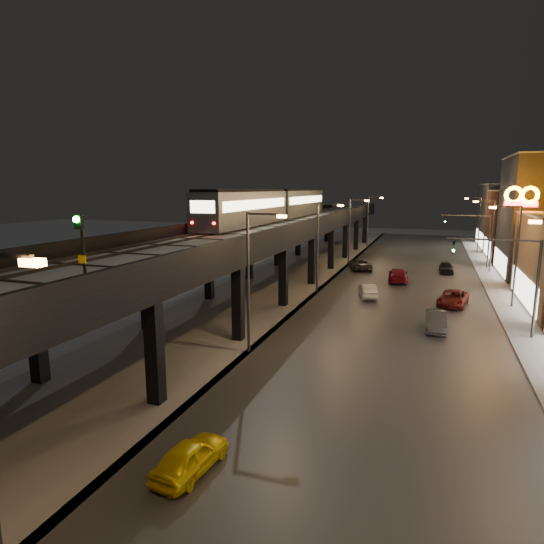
% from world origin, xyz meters
% --- Properties ---
extents(ground, '(220.00, 220.00, 0.00)m').
position_xyz_m(ground, '(0.00, 0.00, 0.00)').
color(ground, silver).
extents(road_surface, '(17.00, 120.00, 0.06)m').
position_xyz_m(road_surface, '(7.50, 35.00, 0.03)').
color(road_surface, '#46474D').
rests_on(road_surface, ground).
extents(sidewalk_right, '(4.00, 120.00, 0.14)m').
position_xyz_m(sidewalk_right, '(17.50, 35.00, 0.07)').
color(sidewalk_right, '#9FA1A8').
rests_on(sidewalk_right, ground).
extents(under_viaduct_pavement, '(11.00, 120.00, 0.06)m').
position_xyz_m(under_viaduct_pavement, '(-6.00, 35.00, 0.03)').
color(under_viaduct_pavement, '#9FA1A8').
rests_on(under_viaduct_pavement, ground).
extents(elevated_viaduct, '(9.00, 100.00, 6.30)m').
position_xyz_m(elevated_viaduct, '(-6.00, 31.84, 5.62)').
color(elevated_viaduct, black).
rests_on(elevated_viaduct, ground).
extents(viaduct_trackbed, '(8.40, 100.00, 0.32)m').
position_xyz_m(viaduct_trackbed, '(-6.01, 31.97, 6.39)').
color(viaduct_trackbed, '#B2B7C1').
rests_on(viaduct_trackbed, elevated_viaduct).
extents(viaduct_parapet_streetside, '(0.30, 100.00, 1.10)m').
position_xyz_m(viaduct_parapet_streetside, '(-1.65, 32.00, 6.85)').
color(viaduct_parapet_streetside, black).
rests_on(viaduct_parapet_streetside, elevated_viaduct).
extents(viaduct_parapet_far, '(0.30, 100.00, 1.10)m').
position_xyz_m(viaduct_parapet_far, '(-10.35, 32.00, 6.85)').
color(viaduct_parapet_far, black).
rests_on(viaduct_parapet_far, elevated_viaduct).
extents(building_e, '(12.20, 12.20, 10.16)m').
position_xyz_m(building_e, '(23.99, 62.00, 5.08)').
color(building_e, '#59271C').
rests_on(building_e, ground).
extents(building_f, '(12.20, 16.20, 11.16)m').
position_xyz_m(building_f, '(23.99, 76.00, 5.58)').
color(building_f, '#3D3D41').
rests_on(building_f, ground).
extents(streetlight_left_1, '(2.57, 0.28, 9.00)m').
position_xyz_m(streetlight_left_1, '(-0.43, 13.00, 5.24)').
color(streetlight_left_1, '#38383A').
rests_on(streetlight_left_1, ground).
extents(streetlight_left_2, '(2.57, 0.28, 9.00)m').
position_xyz_m(streetlight_left_2, '(-0.43, 31.00, 5.24)').
color(streetlight_left_2, '#38383A').
rests_on(streetlight_left_2, ground).
extents(streetlight_right_2, '(2.56, 0.28, 9.00)m').
position_xyz_m(streetlight_right_2, '(16.73, 31.00, 5.24)').
color(streetlight_right_2, '#38383A').
rests_on(streetlight_right_2, ground).
extents(streetlight_left_3, '(2.57, 0.28, 9.00)m').
position_xyz_m(streetlight_left_3, '(-0.43, 49.00, 5.24)').
color(streetlight_left_3, '#38383A').
rests_on(streetlight_left_3, ground).
extents(streetlight_right_3, '(2.56, 0.28, 9.00)m').
position_xyz_m(streetlight_right_3, '(16.73, 49.00, 5.24)').
color(streetlight_right_3, '#38383A').
rests_on(streetlight_right_3, ground).
extents(streetlight_left_4, '(2.57, 0.28, 9.00)m').
position_xyz_m(streetlight_left_4, '(-0.43, 67.00, 5.24)').
color(streetlight_left_4, '#38383A').
rests_on(streetlight_left_4, ground).
extents(streetlight_right_4, '(2.56, 0.28, 9.00)m').
position_xyz_m(streetlight_right_4, '(16.73, 67.00, 5.24)').
color(streetlight_right_4, '#38383A').
rests_on(streetlight_right_4, ground).
extents(traffic_light_rig_a, '(6.10, 0.34, 7.00)m').
position_xyz_m(traffic_light_rig_a, '(15.84, 22.00, 4.50)').
color(traffic_light_rig_a, '#38383A').
rests_on(traffic_light_rig_a, ground).
extents(traffic_light_rig_b, '(6.10, 0.34, 7.00)m').
position_xyz_m(traffic_light_rig_b, '(15.84, 52.00, 4.50)').
color(traffic_light_rig_b, '#38383A').
rests_on(traffic_light_rig_b, ground).
extents(subway_train, '(3.11, 37.70, 3.72)m').
position_xyz_m(subway_train, '(-8.50, 40.59, 8.47)').
color(subway_train, gray).
rests_on(subway_train, viaduct_trackbed).
extents(rail_signal, '(0.33, 0.42, 2.88)m').
position_xyz_m(rail_signal, '(-2.10, 0.48, 8.66)').
color(rail_signal, black).
rests_on(rail_signal, viaduct_trackbed).
extents(car_taxi, '(1.82, 3.72, 1.22)m').
position_xyz_m(car_taxi, '(2.07, 0.63, 0.61)').
color(car_taxi, yellow).
rests_on(car_taxi, ground).
extents(car_near_white, '(2.43, 4.20, 1.31)m').
position_xyz_m(car_near_white, '(4.44, 30.57, 0.65)').
color(car_near_white, white).
rests_on(car_near_white, ground).
extents(car_mid_silver, '(3.77, 5.75, 1.47)m').
position_xyz_m(car_mid_silver, '(1.46, 45.78, 0.73)').
color(car_mid_silver, '#4D4E4F').
rests_on(car_mid_silver, ground).
extents(car_mid_dark, '(2.49, 5.28, 1.49)m').
position_xyz_m(car_mid_dark, '(6.64, 39.20, 0.74)').
color(car_mid_dark, maroon).
rests_on(car_mid_dark, ground).
extents(car_onc_silver, '(1.57, 4.21, 1.37)m').
position_xyz_m(car_onc_silver, '(10.63, 21.86, 0.69)').
color(car_onc_silver, '#4B4D54').
rests_on(car_onc_silver, ground).
extents(car_onc_dark, '(3.07, 5.13, 1.33)m').
position_xyz_m(car_onc_dark, '(12.10, 29.93, 0.67)').
color(car_onc_dark, maroon).
rests_on(car_onc_dark, ground).
extents(car_onc_red, '(1.75, 4.02, 1.35)m').
position_xyz_m(car_onc_red, '(11.89, 46.80, 0.67)').
color(car_onc_red, black).
rests_on(car_onc_red, ground).
extents(sign_mcdonalds, '(3.16, 0.61, 10.63)m').
position_xyz_m(sign_mcdonalds, '(18.00, 37.72, 8.73)').
color(sign_mcdonalds, '#38383A').
rests_on(sign_mcdonalds, ground).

